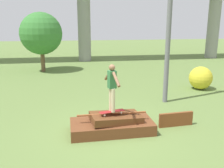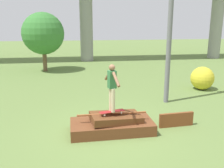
{
  "view_description": "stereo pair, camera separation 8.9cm",
  "coord_description": "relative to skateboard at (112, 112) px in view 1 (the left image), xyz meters",
  "views": [
    {
      "loc": [
        -1.16,
        -7.2,
        3.38
      ],
      "look_at": [
        -0.01,
        -0.08,
        1.57
      ],
      "focal_mm": 40.0,
      "sensor_mm": 36.0,
      "label": 1
    },
    {
      "loc": [
        -1.08,
        -7.21,
        3.38
      ],
      "look_at": [
        -0.01,
        -0.08,
        1.57
      ],
      "focal_mm": 40.0,
      "sensor_mm": 36.0,
      "label": 2
    }
  ],
  "objects": [
    {
      "name": "tree_behind_left",
      "position": [
        -3.15,
        10.63,
        1.89
      ],
      "size": [
        2.85,
        2.85,
        4.03
      ],
      "color": "brown",
      "rests_on": "ground_plane"
    },
    {
      "name": "bush_yellow_flowering",
      "position": [
        5.32,
        4.44,
        -0.11
      ],
      "size": [
        1.17,
        1.17,
        1.17
      ],
      "color": "gold",
      "rests_on": "ground_plane"
    },
    {
      "name": "skater",
      "position": [
        0.0,
        0.0,
        0.84
      ],
      "size": [
        0.35,
        1.06,
        1.45
      ],
      "color": "#C6B78E",
      "rests_on": "skateboard"
    },
    {
      "name": "scrap_pile",
      "position": [
        0.04,
        0.08,
        -0.46
      ],
      "size": [
        2.6,
        1.21,
        0.63
      ],
      "color": "brown",
      "rests_on": "ground_plane"
    },
    {
      "name": "skateboard",
      "position": [
        0.0,
        0.0,
        0.0
      ],
      "size": [
        0.82,
        0.38,
        0.09
      ],
      "color": "maroon",
      "rests_on": "scrap_pile"
    },
    {
      "name": "ground_plane",
      "position": [
        0.01,
        0.08,
        -0.7
      ],
      "size": [
        80.0,
        80.0,
        0.0
      ],
      "primitive_type": "plane",
      "color": "olive"
    },
    {
      "name": "scrap_plank_loose",
      "position": [
        2.17,
        0.16,
        -0.46
      ],
      "size": [
        1.19,
        0.18,
        0.47
      ],
      "color": "brown",
      "rests_on": "ground_plane"
    }
  ]
}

